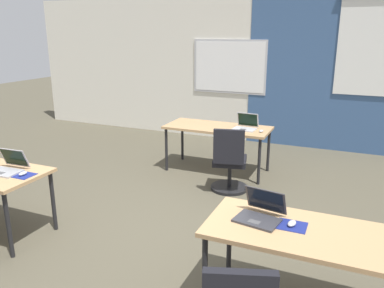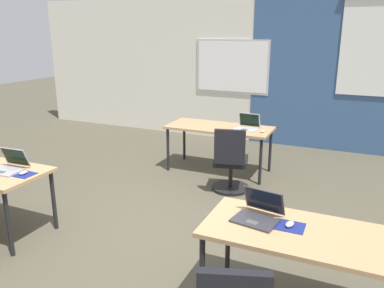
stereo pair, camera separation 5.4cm
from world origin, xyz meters
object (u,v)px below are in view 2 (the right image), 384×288
Objects in this scene: mouse_near_right_inner at (290,224)px; laptop_far_right at (247,126)px; desk_far_center at (219,130)px; mouse_near_left_inner at (23,173)px; laptop_near_right_inner at (258,213)px; desk_near_right at (312,241)px; laptop_near_left_inner at (9,166)px; chair_far_right at (230,165)px; mouse_far_right at (263,131)px.

laptop_far_right is at bearing 112.34° from mouse_near_right_inner.
desk_far_center is 15.72× the size of mouse_near_left_inner.
laptop_far_right is 0.91× the size of laptop_near_right_inner.
desk_near_right is 3.10m from laptop_near_left_inner.
laptop_far_right reaches higher than laptop_near_right_inner.
desk_far_center is 1.74× the size of chair_far_right.
mouse_near_right_inner and mouse_near_left_inner have the same top height.
laptop_near_left_inner is at bearing -119.44° from laptop_far_right.
desk_far_center is 3.18m from mouse_near_right_inner.
laptop_near_right_inner is at bearing -76.71° from mouse_far_right.
desk_near_right is at bearing -3.84° from laptop_near_left_inner.
mouse_near_left_inner reaches higher than desk_near_right.
mouse_far_right is (0.70, -0.07, 0.08)m from desk_far_center.
laptop_near_right_inner reaches higher than mouse_near_left_inner.
chair_far_right is 2.42× the size of laptop_near_right_inner.
mouse_near_left_inner reaches higher than desk_far_center.
laptop_near_left_inner is (-1.78, -2.75, -0.00)m from laptop_far_right.
mouse_far_right is at bearing 56.17° from mouse_near_left_inner.
chair_far_right reaches higher than desk_near_right.
mouse_near_right_inner is at bearing -60.30° from desk_far_center.
mouse_far_right is 0.97× the size of mouse_near_right_inner.
laptop_near_left_inner is at bearing 172.87° from mouse_near_left_inner.
mouse_far_right is 0.28× the size of laptop_near_right_inner.
mouse_near_left_inner is at bearing -9.80° from laptop_near_left_inner.
mouse_far_right is 3.36m from laptop_near_left_inner.
chair_far_right is 2.72m from laptop_near_left_inner.
desk_near_right is at bearing -0.67° from mouse_near_left_inner.
desk_near_right is at bearing -11.55° from mouse_near_right_inner.
mouse_far_right is at bearing -6.03° from desk_far_center.
desk_far_center is at bearing 125.83° from laptop_near_right_inner.
laptop_far_right is 0.82m from chair_far_right.
chair_far_right is 9.04× the size of mouse_near_left_inner.
mouse_far_right is 0.12× the size of chair_far_right.
laptop_far_right reaches higher than mouse_near_left_inner.
laptop_near_left_inner is (-2.04, -2.66, 0.03)m from mouse_far_right.
desk_far_center is 4.21× the size of laptop_near_right_inner.
mouse_far_right is at bearing 111.11° from desk_near_right.
laptop_near_right_inner is (1.33, -2.74, 0.11)m from desk_far_center.
chair_far_right reaches higher than desk_far_center.
laptop_near_right_inner is (0.89, -2.75, -0.00)m from laptop_far_right.
desk_far_center is 14.61× the size of mouse_near_right_inner.
laptop_far_right is at bearing 1.41° from desk_far_center.
chair_far_right is (-1.32, 2.09, -0.28)m from desk_near_right.
mouse_far_right is (-1.05, 2.73, 0.08)m from desk_near_right.
desk_near_right is 2.86m from mouse_near_left_inner.
chair_far_right is at bearing 122.28° from desk_near_right.
chair_far_right is at bearing -113.13° from mouse_far_right.
laptop_near_right_inner reaches higher than mouse_near_right_inner.
mouse_near_right_inner is (-0.17, 0.04, 0.08)m from desk_near_right.
laptop_near_right_inner is 1.10× the size of laptop_near_left_inner.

